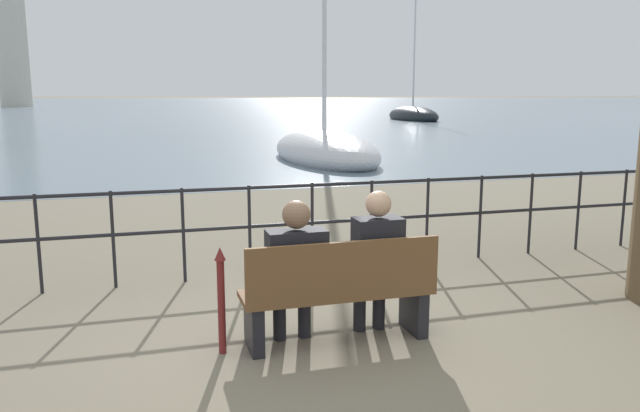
{
  "coord_description": "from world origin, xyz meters",
  "views": [
    {
      "loc": [
        -1.55,
        -4.74,
        2.05
      ],
      "look_at": [
        0.0,
        0.5,
        1.07
      ],
      "focal_mm": 35.0,
      "sensor_mm": 36.0,
      "label": 1
    }
  ],
  "objects": [
    {
      "name": "promenade_railing",
      "position": [
        -0.0,
        2.06,
        0.69
      ],
      "size": [
        13.95,
        0.04,
        1.05
      ],
      "color": "black",
      "rests_on": "ground_plane"
    },
    {
      "name": "ground_plane",
      "position": [
        0.0,
        0.0,
        0.0
      ],
      "size": [
        1000.0,
        1000.0,
        0.0
      ],
      "primitive_type": "plane",
      "color": "#7A705B"
    },
    {
      "name": "sailboat_2",
      "position": [
        19.42,
        40.56,
        0.34
      ],
      "size": [
        2.77,
        7.95,
        10.0
      ],
      "rotation": [
        0.0,
        0.0,
        -0.03
      ],
      "color": "black",
      "rests_on": "ground_plane"
    },
    {
      "name": "sailboat_0",
      "position": [
        4.08,
        13.87,
        0.32
      ],
      "size": [
        2.65,
        6.93,
        12.49
      ],
      "rotation": [
        0.0,
        0.0,
        0.01
      ],
      "color": "silver",
      "rests_on": "ground_plane"
    },
    {
      "name": "harbor_water",
      "position": [
        0.0,
        158.34,
        0.0
      ],
      "size": [
        600.0,
        300.0,
        0.01
      ],
      "color": "slate",
      "rests_on": "ground_plane"
    },
    {
      "name": "park_bench",
      "position": [
        0.0,
        -0.06,
        0.42
      ],
      "size": [
        1.61,
        0.45,
        0.9
      ],
      "color": "brown",
      "rests_on": "ground_plane"
    },
    {
      "name": "harbor_lighthouse",
      "position": [
        -19.19,
        104.21,
        11.41
      ],
      "size": [
        4.7,
        4.7,
        24.53
      ],
      "color": "beige",
      "rests_on": "ground_plane"
    },
    {
      "name": "closed_umbrella",
      "position": [
        -0.96,
        0.01,
        0.49
      ],
      "size": [
        0.09,
        0.09,
        0.87
      ],
      "color": "maroon",
      "rests_on": "ground_plane"
    },
    {
      "name": "seated_person_left",
      "position": [
        -0.35,
        0.01,
        0.68
      ],
      "size": [
        0.48,
        0.35,
        1.22
      ],
      "color": "black",
      "rests_on": "ground_plane"
    },
    {
      "name": "seated_person_right",
      "position": [
        0.35,
        0.01,
        0.69
      ],
      "size": [
        0.4,
        0.35,
        1.26
      ],
      "color": "black",
      "rests_on": "ground_plane"
    }
  ]
}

